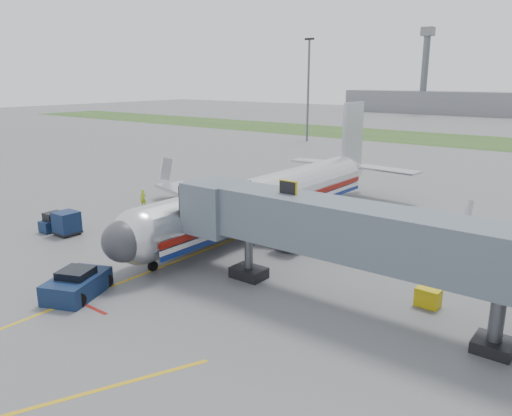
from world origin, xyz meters
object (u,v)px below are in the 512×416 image
Objects in this scene: pushback_tug at (77,285)px; baggage_tug at (54,222)px; ramp_worker at (143,198)px; belt_loader at (211,213)px; airliner at (268,197)px.

pushback_tug is 14.78m from baggage_tug.
pushback_tug is 2.58× the size of ramp_worker.
baggage_tug is 1.31× the size of ramp_worker.
baggage_tug is at bearing -110.26° from ramp_worker.
belt_loader is 2.67× the size of ramp_worker.
ramp_worker is at bearing 91.26° from baggage_tug.
ramp_worker is at bearing -170.66° from airliner.
airliner is at bearing 88.52° from pushback_tug.
baggage_tug is 13.64m from belt_loader.
ramp_worker is (-0.22, 9.96, 0.18)m from baggage_tug.
pushback_tug is at bearing -73.60° from belt_loader.
belt_loader is at bearing 106.40° from pushback_tug.
airliner reaches higher than baggage_tug.
belt_loader is at bearing -14.81° from ramp_worker.
pushback_tug is 0.97× the size of belt_loader.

